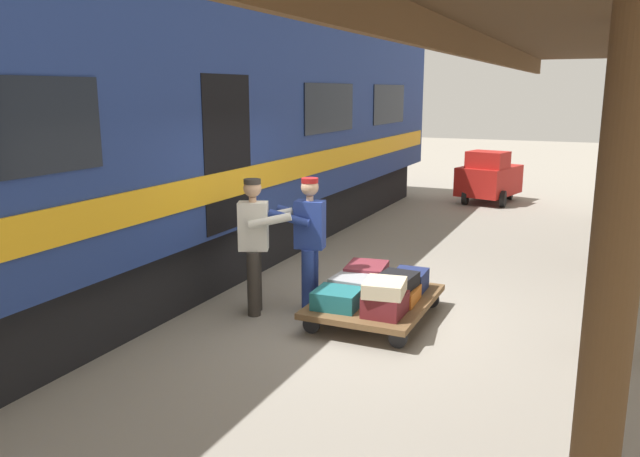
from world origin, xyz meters
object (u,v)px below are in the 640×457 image
Objects in this scene: suitcase_navy_fabric at (410,280)px; baggage_tug at (489,177)px; luggage_cart at (375,301)px; suitcase_teal_softside at (337,299)px; porter_by_door at (255,241)px; suitcase_cream_canvas at (385,288)px; suitcase_maroon_trunk at (385,304)px; train_car at (136,141)px; porter_in_overalls at (308,240)px; suitcase_orange_carryall at (398,295)px; suitcase_black_hardshell at (396,281)px; suitcase_burgundy_valise at (367,274)px; suitcase_gray_aluminum at (353,286)px.

baggage_tug is at bearing -86.86° from suitcase_navy_fabric.
luggage_cart is 0.59m from suitcase_teal_softside.
suitcase_teal_softside is at bearing 174.39° from porter_by_door.
suitcase_navy_fabric is at bearing -90.28° from suitcase_cream_canvas.
suitcase_teal_softside is at bearing 59.29° from suitcase_navy_fabric.
porter_by_door reaches higher than suitcase_maroon_trunk.
train_car is 11.09× the size of porter_in_overalls.
suitcase_orange_carryall is at bearing -90.54° from suitcase_cream_canvas.
suitcase_black_hardshell is (0.02, 0.01, 0.17)m from suitcase_orange_carryall.
suitcase_navy_fabric is (-0.59, 0.00, -0.01)m from suitcase_burgundy_valise.
porter_in_overalls is 0.66m from porter_by_door.
suitcase_burgundy_valise is 0.99m from suitcase_teal_softside.
suitcase_gray_aluminum is (0.59, 0.49, -0.01)m from suitcase_navy_fabric.
porter_by_door is 9.45m from baggage_tug.
suitcase_orange_carryall reaches higher than luggage_cart.
suitcase_teal_softside is 1.04× the size of suitcase_cream_canvas.
luggage_cart is 3.96× the size of suitcase_navy_fabric.
suitcase_teal_softside is 1.06× the size of suitcase_gray_aluminum.
suitcase_orange_carryall is at bearing -139.91° from suitcase_teal_softside.
suitcase_black_hardshell is 1.06× the size of suitcase_cream_canvas.
suitcase_maroon_trunk is 0.50m from suitcase_black_hardshell.
suitcase_orange_carryall is at bearing -178.92° from porter_in_overalls.
suitcase_orange_carryall is (0.00, -0.49, -0.04)m from suitcase_maroon_trunk.
baggage_tug is at bearing -87.19° from suitcase_black_hardshell.
train_car is 11.09× the size of porter_by_door.
suitcase_gray_aluminum is (-0.00, 0.49, -0.02)m from suitcase_burgundy_valise.
train_car is 41.71× the size of suitcase_navy_fabric.
suitcase_black_hardshell is (-3.82, 0.02, -1.53)m from train_car.
suitcase_black_hardshell is 0.27× the size of baggage_tug.
suitcase_orange_carryall is (-3.84, 0.02, -1.70)m from train_car.
baggage_tug is at bearing -110.64° from train_car.
baggage_tug is (0.47, -8.98, 0.27)m from suitcase_orange_carryall.
train_car reaches higher than baggage_tug.
suitcase_teal_softside reaches higher than suitcase_orange_carryall.
suitcase_black_hardshell is (-0.56, 0.50, 0.12)m from suitcase_burgundy_valise.
suitcase_burgundy_valise is 8.49m from baggage_tug.
baggage_tug reaches higher than suitcase_gray_aluminum.
suitcase_burgundy_valise is at bearing 89.19° from baggage_tug.
suitcase_navy_fabric is at bearing 93.14° from baggage_tug.
suitcase_orange_carryall is 1.86m from porter_by_door.
suitcase_navy_fabric is 0.87× the size of suitcase_orange_carryall.
suitcase_burgundy_valise is (-3.25, -0.47, -1.65)m from train_car.
suitcase_cream_canvas is at bearing 177.99° from suitcase_teal_softside.
suitcase_teal_softside is at bearing 89.27° from baggage_tug.
porter_in_overalls is 0.89× the size of baggage_tug.
suitcase_orange_carryall is (-0.59, 0.49, -0.05)m from suitcase_burgundy_valise.
train_car is at bearing -0.37° from suitcase_black_hardshell.
suitcase_maroon_trunk is at bearing 120.71° from suitcase_burgundy_valise.
suitcase_cream_canvas is (-0.02, 0.51, 0.07)m from suitcase_black_hardshell.
suitcase_orange_carryall is at bearing 139.91° from suitcase_burgundy_valise.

